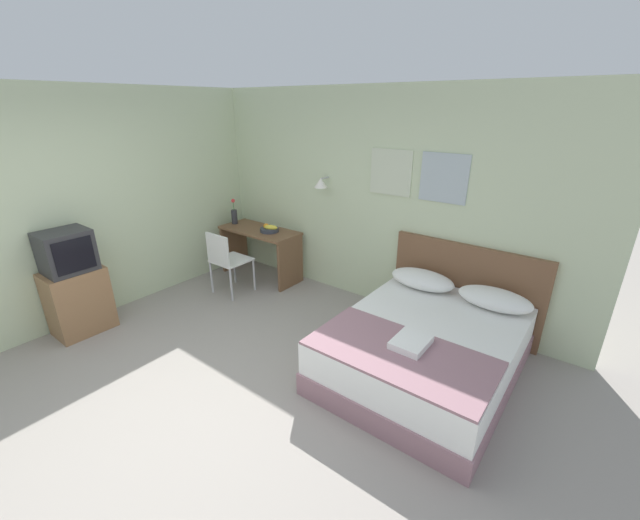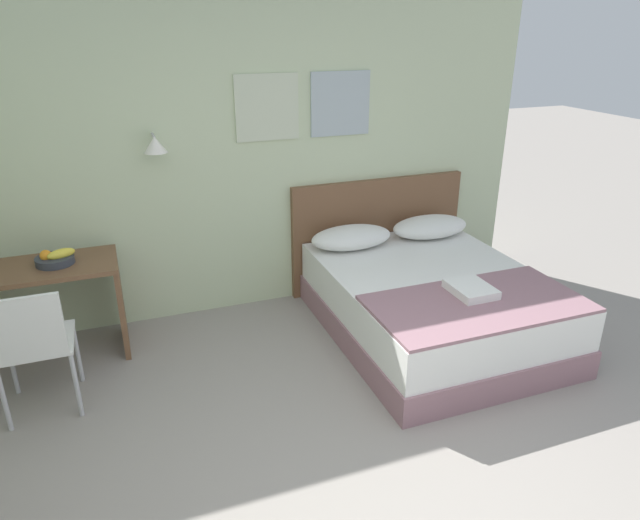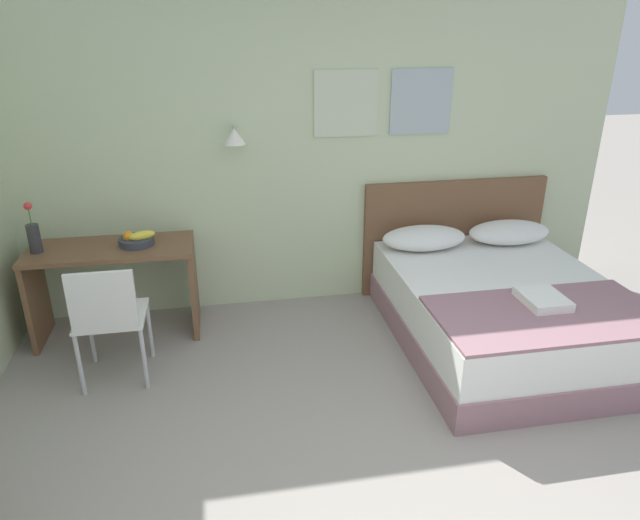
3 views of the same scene
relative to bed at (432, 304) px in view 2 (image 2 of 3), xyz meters
The scene contains 10 objects.
wall_back 2.03m from the bed, 141.80° to the left, with size 5.39×0.31×2.65m.
bed is the anchor object (origin of this frame).
headboard 1.04m from the bed, 90.00° to the left, with size 1.66×0.06×1.03m.
pillow_left 0.90m from the bed, 117.80° to the left, with size 0.72×0.39×0.19m.
pillow_right 0.90m from the bed, 62.20° to the left, with size 0.72×0.39×0.19m.
throw_blanket 0.63m from the bed, 90.00° to the right, with size 1.50×0.78×0.02m.
folded_towel_near_foot 0.54m from the bed, 85.66° to the right, with size 0.27×0.34×0.06m.
desk 2.99m from the bed, 166.65° to the left, with size 1.22×0.54×0.74m.
desk_chair 2.84m from the bed, behind, with size 0.45×0.45×0.88m.
fruit_bowl 2.83m from the bed, 165.63° to the left, with size 0.28×0.26×0.12m.
Camera 2 is at (-0.88, -1.76, 2.34)m, focal length 32.00 mm.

